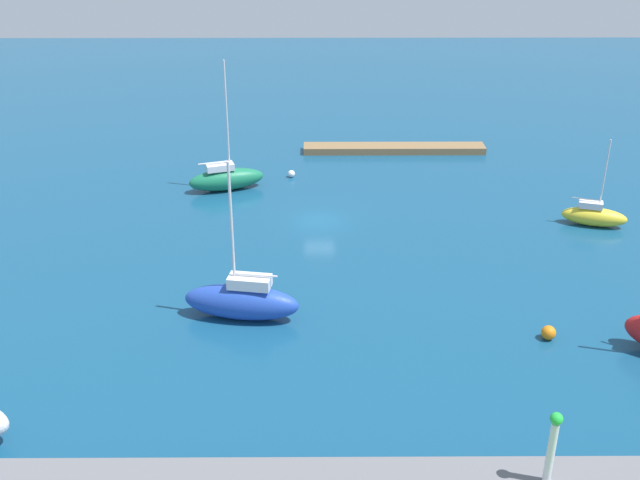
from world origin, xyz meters
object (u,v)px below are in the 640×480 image
(pier_dock, at_px, (394,149))
(sailboat_blue_near_pier, at_px, (242,300))
(harbor_beacon, at_px, (552,443))
(sailboat_green_by_breakwater, at_px, (226,178))
(mooring_buoy_white, at_px, (291,174))
(mooring_buoy_orange, at_px, (548,333))
(sailboat_yellow_mid_basin, at_px, (594,216))

(pier_dock, xyz_separation_m, sailboat_blue_near_pier, (12.82, 32.61, 0.94))
(harbor_beacon, relative_size, sailboat_blue_near_pier, 0.35)
(harbor_beacon, height_order, sailboat_green_by_breakwater, sailboat_green_by_breakwater)
(sailboat_green_by_breakwater, bearing_deg, harbor_beacon, -83.19)
(harbor_beacon, height_order, mooring_buoy_white, harbor_beacon)
(sailboat_green_by_breakwater, xyz_separation_m, mooring_buoy_orange, (-22.35, 24.76, -0.66))
(mooring_buoy_white, relative_size, mooring_buoy_orange, 0.76)
(harbor_beacon, xyz_separation_m, sailboat_green_by_breakwater, (18.24, -38.43, -2.58))
(sailboat_green_by_breakwater, bearing_deg, sailboat_yellow_mid_basin, -33.18)
(sailboat_green_by_breakwater, height_order, mooring_buoy_white, sailboat_green_by_breakwater)
(pier_dock, height_order, sailboat_yellow_mid_basin, sailboat_yellow_mid_basin)
(harbor_beacon, height_order, sailboat_blue_near_pier, sailboat_blue_near_pier)
(sailboat_yellow_mid_basin, distance_m, mooring_buoy_white, 27.28)
(harbor_beacon, relative_size, sailboat_green_by_breakwater, 0.32)
(pier_dock, distance_m, harbor_beacon, 49.02)
(pier_dock, distance_m, sailboat_blue_near_pier, 35.05)
(pier_dock, relative_size, mooring_buoy_orange, 20.84)
(pier_dock, xyz_separation_m, sailboat_yellow_mid_basin, (-14.48, 18.43, 0.51))
(sailboat_yellow_mid_basin, relative_size, mooring_buoy_white, 10.76)
(sailboat_yellow_mid_basin, bearing_deg, sailboat_blue_near_pier, -135.41)
(mooring_buoy_white, distance_m, mooring_buoy_orange, 32.43)
(pier_dock, relative_size, mooring_buoy_white, 27.50)
(mooring_buoy_white, bearing_deg, mooring_buoy_orange, 120.67)
(sailboat_green_by_breakwater, relative_size, sailboat_yellow_mid_basin, 1.60)
(mooring_buoy_orange, bearing_deg, pier_dock, -80.13)
(mooring_buoy_orange, bearing_deg, sailboat_blue_near_pier, -7.75)
(harbor_beacon, xyz_separation_m, mooring_buoy_orange, (-4.11, -13.67, -3.24))
(harbor_beacon, bearing_deg, sailboat_blue_near_pier, -47.61)
(pier_dock, relative_size, sailboat_green_by_breakwater, 1.59)
(mooring_buoy_white, bearing_deg, pier_dock, -144.99)
(pier_dock, bearing_deg, sailboat_green_by_breakwater, 32.74)
(sailboat_yellow_mid_basin, height_order, mooring_buoy_white, sailboat_yellow_mid_basin)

